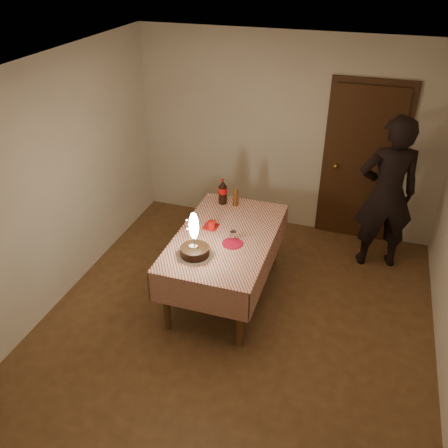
{
  "coord_description": "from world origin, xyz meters",
  "views": [
    {
      "loc": [
        1.04,
        -3.57,
        3.51
      ],
      "look_at": [
        -0.26,
        0.45,
        0.95
      ],
      "focal_mm": 38.0,
      "sensor_mm": 36.0,
      "label": 1
    }
  ],
  "objects_px": {
    "dining_table": "(225,243)",
    "clear_cup": "(233,235)",
    "photographer": "(387,194)",
    "amber_bottle_left": "(235,196)",
    "cola_bottle": "(223,192)",
    "red_plate": "(232,244)",
    "birthday_cake": "(195,246)",
    "red_cup": "(212,225)"
  },
  "relations": [
    {
      "from": "dining_table",
      "to": "clear_cup",
      "type": "relative_size",
      "value": 19.11
    },
    {
      "from": "clear_cup",
      "to": "amber_bottle_left",
      "type": "xyz_separation_m",
      "value": [
        -0.19,
        0.72,
        0.07
      ]
    },
    {
      "from": "dining_table",
      "to": "red_plate",
      "type": "xyz_separation_m",
      "value": [
        0.12,
        -0.14,
        0.11
      ]
    },
    {
      "from": "dining_table",
      "to": "amber_bottle_left",
      "type": "bearing_deg",
      "value": 97.84
    },
    {
      "from": "red_cup",
      "to": "photographer",
      "type": "relative_size",
      "value": 0.05
    },
    {
      "from": "red_plate",
      "to": "amber_bottle_left",
      "type": "relative_size",
      "value": 0.86
    },
    {
      "from": "red_cup",
      "to": "clear_cup",
      "type": "distance_m",
      "value": 0.3
    },
    {
      "from": "red_plate",
      "to": "amber_bottle_left",
      "type": "distance_m",
      "value": 0.85
    },
    {
      "from": "dining_table",
      "to": "birthday_cake",
      "type": "height_order",
      "value": "birthday_cake"
    },
    {
      "from": "red_plate",
      "to": "red_cup",
      "type": "bearing_deg",
      "value": 145.32
    },
    {
      "from": "dining_table",
      "to": "red_plate",
      "type": "height_order",
      "value": "red_plate"
    },
    {
      "from": "dining_table",
      "to": "clear_cup",
      "type": "distance_m",
      "value": 0.18
    },
    {
      "from": "clear_cup",
      "to": "cola_bottle",
      "type": "bearing_deg",
      "value": 116.11
    },
    {
      "from": "dining_table",
      "to": "cola_bottle",
      "type": "xyz_separation_m",
      "value": [
        -0.25,
        0.67,
        0.26
      ]
    },
    {
      "from": "birthday_cake",
      "to": "red_cup",
      "type": "bearing_deg",
      "value": 90.54
    },
    {
      "from": "photographer",
      "to": "birthday_cake",
      "type": "bearing_deg",
      "value": -137.72
    },
    {
      "from": "birthday_cake",
      "to": "clear_cup",
      "type": "relative_size",
      "value": 5.43
    },
    {
      "from": "amber_bottle_left",
      "to": "red_cup",
      "type": "bearing_deg",
      "value": -98.39
    },
    {
      "from": "dining_table",
      "to": "cola_bottle",
      "type": "bearing_deg",
      "value": 110.51
    },
    {
      "from": "photographer",
      "to": "red_cup",
      "type": "bearing_deg",
      "value": -148.45
    },
    {
      "from": "red_cup",
      "to": "clear_cup",
      "type": "bearing_deg",
      "value": -22.23
    },
    {
      "from": "dining_table",
      "to": "photographer",
      "type": "height_order",
      "value": "photographer"
    },
    {
      "from": "cola_bottle",
      "to": "photographer",
      "type": "height_order",
      "value": "photographer"
    },
    {
      "from": "birthday_cake",
      "to": "red_cup",
      "type": "relative_size",
      "value": 4.88
    },
    {
      "from": "cola_bottle",
      "to": "dining_table",
      "type": "bearing_deg",
      "value": -69.49
    },
    {
      "from": "cola_bottle",
      "to": "amber_bottle_left",
      "type": "distance_m",
      "value": 0.16
    },
    {
      "from": "amber_bottle_left",
      "to": "photographer",
      "type": "bearing_deg",
      "value": 16.17
    },
    {
      "from": "birthday_cake",
      "to": "red_cup",
      "type": "xyz_separation_m",
      "value": [
        -0.0,
        0.52,
        -0.06
      ]
    },
    {
      "from": "photographer",
      "to": "amber_bottle_left",
      "type": "bearing_deg",
      "value": -163.83
    },
    {
      "from": "amber_bottle_left",
      "to": "photographer",
      "type": "distance_m",
      "value": 1.76
    },
    {
      "from": "birthday_cake",
      "to": "cola_bottle",
      "type": "xyz_separation_m",
      "value": [
        -0.07,
        1.12,
        0.04
      ]
    },
    {
      "from": "red_cup",
      "to": "cola_bottle",
      "type": "xyz_separation_m",
      "value": [
        -0.07,
        0.6,
        0.1
      ]
    },
    {
      "from": "birthday_cake",
      "to": "photographer",
      "type": "xyz_separation_m",
      "value": [
        1.77,
        1.61,
        0.06
      ]
    },
    {
      "from": "birthday_cake",
      "to": "red_plate",
      "type": "xyz_separation_m",
      "value": [
        0.3,
        0.31,
        -0.11
      ]
    },
    {
      "from": "dining_table",
      "to": "cola_bottle",
      "type": "height_order",
      "value": "cola_bottle"
    },
    {
      "from": "red_cup",
      "to": "amber_bottle_left",
      "type": "relative_size",
      "value": 0.39
    },
    {
      "from": "photographer",
      "to": "red_plate",
      "type": "bearing_deg",
      "value": -138.6
    },
    {
      "from": "birthday_cake",
      "to": "cola_bottle",
      "type": "bearing_deg",
      "value": 93.82
    },
    {
      "from": "red_plate",
      "to": "photographer",
      "type": "distance_m",
      "value": 1.97
    },
    {
      "from": "cola_bottle",
      "to": "birthday_cake",
      "type": "bearing_deg",
      "value": -86.18
    },
    {
      "from": "red_plate",
      "to": "cola_bottle",
      "type": "relative_size",
      "value": 0.69
    },
    {
      "from": "clear_cup",
      "to": "cola_bottle",
      "type": "xyz_separation_m",
      "value": [
        -0.35,
        0.72,
        0.11
      ]
    }
  ]
}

